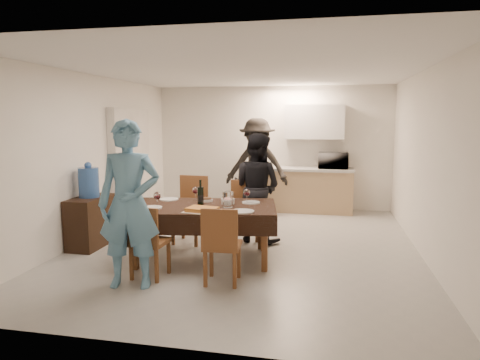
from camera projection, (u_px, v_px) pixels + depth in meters
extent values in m
cube|color=#9D9E99|center=(246.00, 246.00, 6.48)|extent=(5.00, 6.00, 0.02)
cube|color=white|center=(246.00, 70.00, 6.12)|extent=(5.00, 6.00, 0.02)
cube|color=white|center=(272.00, 147.00, 9.21)|extent=(5.00, 0.02, 2.60)
cube|color=white|center=(176.00, 195.00, 3.39)|extent=(5.00, 0.02, 2.60)
cube|color=white|center=(92.00, 157.00, 6.79)|extent=(0.02, 6.00, 2.60)
cube|color=white|center=(427.00, 164.00, 5.80)|extent=(0.02, 6.00, 2.60)
cube|color=silver|center=(131.00, 165.00, 7.97)|extent=(0.15, 1.40, 2.10)
cube|color=tan|center=(298.00, 191.00, 8.90)|extent=(2.20, 0.60, 0.86)
cube|color=#B0B0AB|center=(298.00, 169.00, 8.84)|extent=(2.24, 0.64, 0.05)
cube|color=silver|center=(315.00, 122.00, 8.78)|extent=(1.20, 0.34, 0.70)
cube|color=black|center=(203.00, 207.00, 5.74)|extent=(2.08, 1.42, 0.04)
cube|color=brown|center=(204.00, 234.00, 5.79)|extent=(0.07, 0.07, 0.71)
cube|color=brown|center=(150.00, 242.00, 5.14)|extent=(0.43, 0.43, 0.05)
cube|color=brown|center=(143.00, 226.00, 4.93)|extent=(0.41, 0.07, 0.43)
cube|color=brown|center=(222.00, 245.00, 4.96)|extent=(0.44, 0.44, 0.05)
cube|color=brown|center=(218.00, 229.00, 4.75)|extent=(0.42, 0.06, 0.45)
cube|color=brown|center=(189.00, 211.00, 6.59)|extent=(0.50, 0.50, 0.06)
cube|color=brown|center=(184.00, 196.00, 6.35)|extent=(0.47, 0.08, 0.50)
cube|color=brown|center=(246.00, 215.00, 6.41)|extent=(0.55, 0.55, 0.05)
cube|color=brown|center=(244.00, 200.00, 6.18)|extent=(0.44, 0.16, 0.48)
cube|color=black|center=(91.00, 222.00, 6.41)|extent=(0.41, 0.81, 0.75)
cylinder|color=#3866B1|center=(89.00, 182.00, 6.32)|extent=(0.30, 0.30, 0.44)
cylinder|color=white|center=(228.00, 200.00, 5.60)|extent=(0.13, 0.13, 0.21)
cube|color=#B78035|center=(202.00, 210.00, 5.34)|extent=(0.48, 0.40, 0.05)
cylinder|color=silver|center=(228.00, 201.00, 5.85)|extent=(0.18, 0.18, 0.07)
cylinder|color=silver|center=(205.00, 200.00, 6.02)|extent=(0.20, 0.20, 0.03)
cylinder|color=silver|center=(152.00, 208.00, 5.56)|extent=(0.26, 0.26, 0.01)
cylinder|color=silver|center=(243.00, 211.00, 5.33)|extent=(0.29, 0.29, 0.02)
cylinder|color=silver|center=(169.00, 199.00, 6.15)|extent=(0.27, 0.27, 0.02)
cylinder|color=silver|center=(251.00, 202.00, 5.91)|extent=(0.25, 0.25, 0.01)
imported|color=silver|center=(333.00, 160.00, 8.67)|extent=(0.59, 0.40, 0.33)
imported|color=#5A92B6|center=(129.00, 204.00, 4.80)|extent=(0.77, 0.59, 1.91)
imported|color=black|center=(256.00, 188.00, 6.63)|extent=(0.99, 0.88, 1.69)
imported|color=black|center=(257.00, 167.00, 8.55)|extent=(1.24, 0.71, 1.92)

